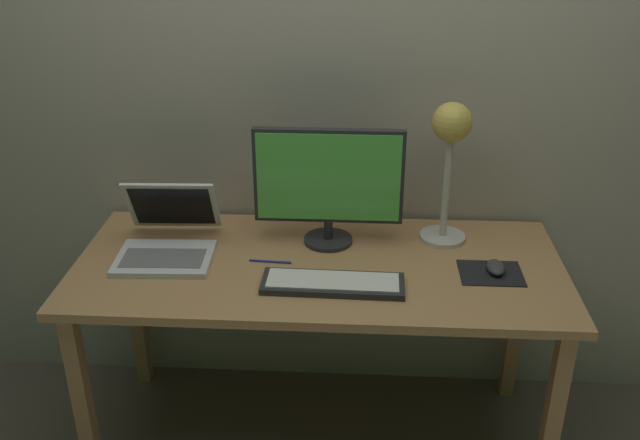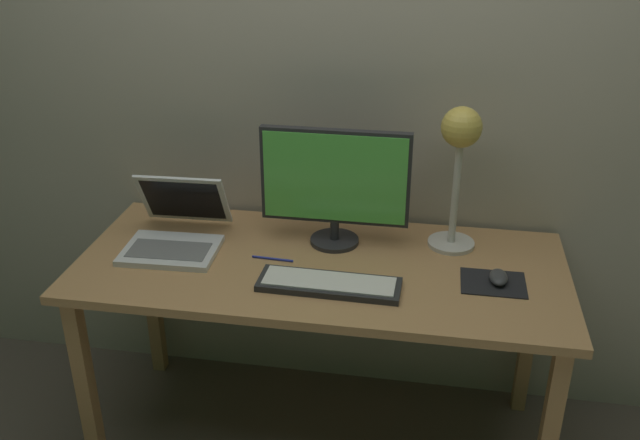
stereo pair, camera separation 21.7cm
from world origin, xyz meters
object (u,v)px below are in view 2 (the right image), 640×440
Objects in this scene: desk_lamp at (460,148)px; mouse at (498,277)px; keyboard_main at (329,284)px; pen at (273,259)px; laptop at (177,226)px; monitor at (335,182)px.

desk_lamp is 5.11× the size of mouse.
keyboard_main reaches higher than pen.
desk_lamp is at bearing 122.34° from mouse.
laptop reaches higher than keyboard_main.
desk_lamp reaches higher than laptop.
laptop is (-0.53, -0.09, -0.16)m from monitor.
monitor is 0.42m from desk_lamp.
keyboard_main is at bearing -33.63° from pen.
monitor is 0.57m from laptop.
keyboard_main is 0.53m from mouse.
monitor is at bearing 9.16° from laptop.
desk_lamp is at bearing 8.22° from laptop.
laptop reaches higher than mouse.
desk_lamp is at bearing 6.96° from monitor.
desk_lamp is 3.50× the size of pen.
laptop is at bearing 159.51° from keyboard_main.
monitor reaches higher than pen.
keyboard_main is at bearing -167.37° from mouse.
laptop is at bearing 168.78° from pen.
pen is at bearing 178.01° from mouse.
desk_lamp is 0.71m from pen.
pen is (-0.18, -0.16, -0.22)m from monitor.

